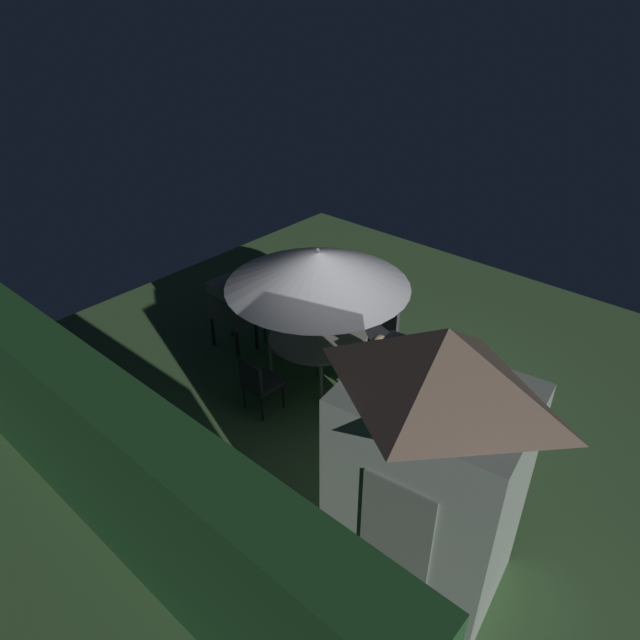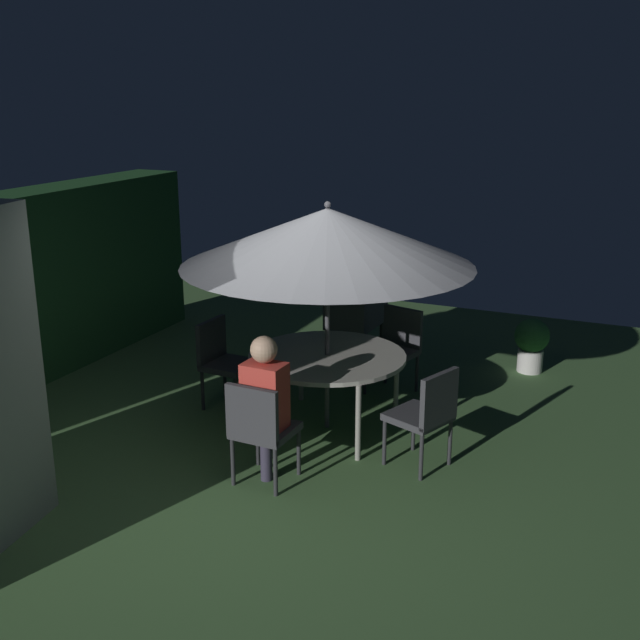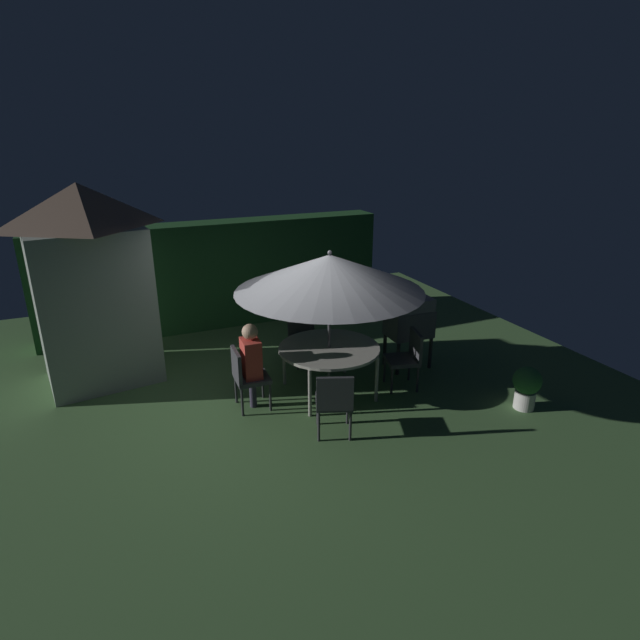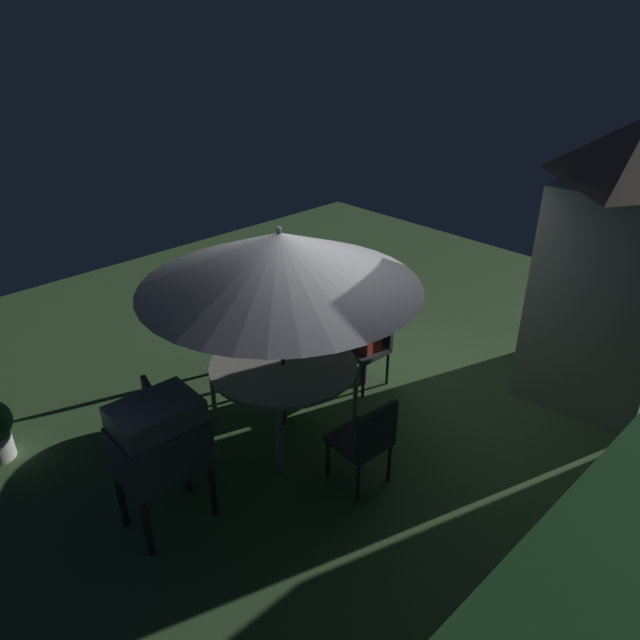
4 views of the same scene
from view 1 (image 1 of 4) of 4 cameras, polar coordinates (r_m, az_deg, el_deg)
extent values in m
plane|color=#47703D|center=(8.58, 3.52, -7.94)|extent=(11.00, 11.00, 0.00)
cube|color=#1E4C23|center=(6.21, -17.45, -15.56)|extent=(6.67, 0.63, 2.07)
cube|color=gray|center=(5.77, 10.60, -16.45)|extent=(1.75, 1.51, 2.40)
pyramid|color=brown|center=(4.77, 12.34, -4.04)|extent=(1.86, 1.60, 0.64)
cube|color=slate|center=(5.58, 7.29, -22.64)|extent=(0.67, 0.12, 1.87)
cylinder|color=#B2ADA3|center=(8.64, -0.22, -1.67)|extent=(1.49, 1.49, 0.04)
cylinder|color=gray|center=(8.91, 4.52, -3.50)|extent=(0.05, 0.05, 0.70)
cylinder|color=gray|center=(9.46, -0.48, -1.13)|extent=(0.05, 0.05, 0.70)
cylinder|color=gray|center=(8.25, 0.09, -6.61)|extent=(0.05, 0.05, 0.70)
cylinder|color=gray|center=(8.84, -5.00, -3.84)|extent=(0.05, 0.05, 0.70)
cylinder|color=#4C4C51|center=(8.46, -0.23, 0.25)|extent=(0.04, 0.04, 2.12)
cone|color=gray|center=(8.07, -0.24, 5.12)|extent=(2.68, 2.68, 0.52)
sphere|color=#4C4C51|center=(7.95, -0.24, 7.00)|extent=(0.06, 0.06, 0.06)
cube|color=#47474C|center=(9.40, -8.78, 1.28)|extent=(0.72, 0.53, 0.45)
cube|color=slate|center=(9.25, -8.94, 3.02)|extent=(0.68, 0.50, 0.20)
cylinder|color=#262628|center=(9.57, -6.38, -1.45)|extent=(0.06, 0.06, 0.55)
cylinder|color=#262628|center=(9.98, -8.81, -0.17)|extent=(0.06, 0.06, 0.55)
cylinder|color=#262628|center=(9.35, -8.26, -2.49)|extent=(0.06, 0.06, 0.55)
cylinder|color=#262628|center=(9.76, -10.67, -1.13)|extent=(0.06, 0.06, 0.55)
cube|color=#38383D|center=(8.18, 5.71, -6.33)|extent=(0.48, 0.48, 0.06)
cube|color=#38383D|center=(7.94, 6.98, -5.67)|extent=(0.07, 0.46, 0.45)
cylinder|color=#2C2C30|center=(8.10, 5.85, -8.82)|extent=(0.04, 0.04, 0.45)
cylinder|color=#2C2C30|center=(8.35, 7.58, -7.51)|extent=(0.04, 0.04, 0.45)
cylinder|color=#2C2C30|center=(8.29, 3.67, -7.61)|extent=(0.04, 0.04, 0.45)
cylinder|color=#2C2C30|center=(8.54, 5.43, -6.37)|extent=(0.04, 0.04, 0.45)
cube|color=#38383D|center=(9.26, 5.81, -1.38)|extent=(0.60, 0.60, 0.06)
cube|color=#38383D|center=(9.24, 6.98, 0.13)|extent=(0.45, 0.21, 0.45)
cylinder|color=#2C2C30|center=(9.34, 7.43, -2.82)|extent=(0.04, 0.04, 0.45)
cylinder|color=#2C2C30|center=(9.61, 6.11, -1.64)|extent=(0.04, 0.04, 0.45)
cylinder|color=#2C2C30|center=(9.15, 5.35, -3.47)|extent=(0.04, 0.04, 0.45)
cylinder|color=#2C2C30|center=(9.43, 4.06, -2.25)|extent=(0.04, 0.04, 0.45)
cube|color=#38383D|center=(9.59, -3.97, -0.02)|extent=(0.56, 0.56, 0.06)
cube|color=#38383D|center=(9.63, -4.66, 1.66)|extent=(0.16, 0.46, 0.45)
cylinder|color=#2C2C30|center=(9.94, -3.53, -0.30)|extent=(0.04, 0.04, 0.45)
cylinder|color=#2C2C30|center=(9.77, -5.53, -0.99)|extent=(0.04, 0.04, 0.45)
cylinder|color=#2C2C30|center=(9.65, -2.30, -1.33)|extent=(0.04, 0.04, 0.45)
cylinder|color=#2C2C30|center=(9.48, -4.34, -2.06)|extent=(0.04, 0.04, 0.45)
cube|color=#38383D|center=(8.19, -5.73, -6.26)|extent=(0.49, 0.49, 0.06)
cube|color=#38383D|center=(7.95, -6.97, -5.62)|extent=(0.46, 0.08, 0.45)
cylinder|color=#2C2C30|center=(8.36, -7.59, -7.47)|extent=(0.04, 0.04, 0.45)
cylinder|color=#2C2C30|center=(8.11, -5.80, -8.74)|extent=(0.04, 0.04, 0.45)
cylinder|color=#2C2C30|center=(8.55, -5.50, -6.30)|extent=(0.04, 0.04, 0.45)
cylinder|color=#2C2C30|center=(8.31, -3.69, -7.50)|extent=(0.04, 0.04, 0.45)
cylinder|color=silver|center=(11.30, -4.01, 3.30)|extent=(0.29, 0.29, 0.26)
sphere|color=#2D6B33|center=(11.16, -4.06, 4.66)|extent=(0.40, 0.40, 0.40)
cube|color=#CC3D33|center=(7.99, 5.83, -4.60)|extent=(0.25, 0.35, 0.55)
sphere|color=tan|center=(7.77, 5.98, -2.24)|extent=(0.22, 0.22, 0.22)
cylinder|color=#383347|center=(8.31, 5.64, -7.48)|extent=(0.10, 0.10, 0.48)
camera|label=2|loc=(8.58, 49.57, 4.78)|focal=43.57mm
camera|label=3|loc=(12.01, 33.62, 18.37)|focal=29.00mm
camera|label=4|loc=(8.37, -38.74, 14.15)|focal=33.40mm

